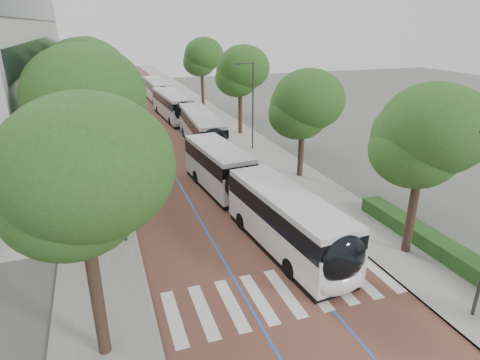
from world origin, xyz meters
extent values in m
plane|color=#51544C|center=(0.00, 0.00, 0.00)|extent=(160.00, 160.00, 0.00)
cube|color=brown|center=(0.00, 40.00, 0.01)|extent=(11.00, 140.00, 0.02)
cube|color=gray|center=(-7.50, 40.00, 0.06)|extent=(4.00, 140.00, 0.12)
cube|color=gray|center=(7.50, 40.00, 0.06)|extent=(4.00, 140.00, 0.12)
cube|color=gray|center=(-5.60, 40.00, 0.06)|extent=(0.20, 140.00, 0.14)
cube|color=gray|center=(5.60, 40.00, 0.06)|extent=(0.20, 140.00, 0.14)
cube|color=silver|center=(-4.80, 1.00, 0.03)|extent=(0.55, 3.60, 0.01)
cube|color=silver|center=(-3.55, 1.00, 0.03)|extent=(0.55, 3.60, 0.01)
cube|color=silver|center=(-2.30, 1.00, 0.03)|extent=(0.55, 3.60, 0.01)
cube|color=silver|center=(-1.05, 1.00, 0.03)|extent=(0.55, 3.60, 0.01)
cube|color=silver|center=(0.20, 1.00, 0.03)|extent=(0.55, 3.60, 0.01)
cube|color=silver|center=(1.45, 1.00, 0.03)|extent=(0.55, 3.60, 0.01)
cube|color=silver|center=(2.70, 1.00, 0.03)|extent=(0.55, 3.60, 0.01)
cube|color=silver|center=(3.95, 1.00, 0.03)|extent=(0.55, 3.60, 0.01)
cube|color=silver|center=(5.20, 1.00, 0.03)|extent=(0.55, 3.60, 0.01)
cube|color=blue|center=(-1.60, 40.00, 0.02)|extent=(0.12, 126.00, 0.01)
cube|color=blue|center=(1.60, 40.00, 0.02)|extent=(0.12, 126.00, 0.01)
cube|color=black|center=(-10.45, 28.00, 3.00)|extent=(0.12, 38.00, 1.60)
cube|color=black|center=(-10.45, 28.00, 6.20)|extent=(0.12, 38.00, 1.60)
cube|color=black|center=(-10.45, 28.00, 9.40)|extent=(0.12, 38.00, 1.60)
cube|color=black|center=(-10.45, 28.00, 12.40)|extent=(0.12, 38.00, 1.60)
cube|color=#1A4016|center=(9.10, 0.00, 0.52)|extent=(1.20, 14.00, 0.80)
cylinder|color=#333235|center=(6.80, 22.00, 4.12)|extent=(0.14, 0.14, 8.00)
cube|color=#333235|center=(6.00, 22.00, 8.02)|extent=(1.70, 0.12, 0.12)
cube|color=#333235|center=(5.30, 22.00, 7.94)|extent=(0.50, 0.20, 0.10)
cylinder|color=#333235|center=(-6.10, 8.00, 4.12)|extent=(0.14, 0.14, 8.00)
cylinder|color=black|center=(-7.50, 0.00, 2.37)|extent=(0.44, 0.44, 4.73)
ellipsoid|color=#254E19|center=(-7.50, 0.00, 6.67)|extent=(5.30, 5.30, 4.50)
cylinder|color=black|center=(-7.50, 9.00, 2.61)|extent=(0.44, 0.44, 5.23)
ellipsoid|color=#254E19|center=(-7.50, 9.00, 7.37)|extent=(5.94, 5.94, 5.05)
cylinder|color=black|center=(-7.50, 18.00, 2.63)|extent=(0.44, 0.44, 5.26)
ellipsoid|color=#254E19|center=(-7.50, 18.00, 7.41)|extent=(5.85, 5.85, 4.98)
cylinder|color=black|center=(-7.50, 28.00, 2.41)|extent=(0.44, 0.44, 4.82)
ellipsoid|color=#254E19|center=(-7.50, 28.00, 6.79)|extent=(5.97, 5.97, 5.07)
cylinder|color=black|center=(-7.50, 40.00, 2.39)|extent=(0.44, 0.44, 4.79)
ellipsoid|color=#254E19|center=(-7.50, 40.00, 6.74)|extent=(6.15, 6.15, 5.23)
cylinder|color=black|center=(-7.50, 55.00, 2.28)|extent=(0.44, 0.44, 4.56)
ellipsoid|color=#254E19|center=(-7.50, 55.00, 6.43)|extent=(6.20, 6.20, 5.27)
cylinder|color=black|center=(7.70, 2.00, 2.17)|extent=(0.44, 0.44, 4.33)
ellipsoid|color=#254E19|center=(7.70, 2.00, 6.11)|extent=(5.08, 5.08, 4.32)
cylinder|color=black|center=(7.70, 14.00, 1.94)|extent=(0.44, 0.44, 3.89)
ellipsoid|color=#254E19|center=(7.70, 14.00, 5.48)|extent=(5.31, 5.31, 4.51)
cylinder|color=black|center=(7.70, 28.00, 2.30)|extent=(0.44, 0.44, 4.60)
ellipsoid|color=#254E19|center=(7.70, 28.00, 6.48)|extent=(5.40, 5.40, 4.59)
cylinder|color=black|center=(7.70, 44.00, 2.41)|extent=(0.44, 0.44, 4.83)
ellipsoid|color=#254E19|center=(7.70, 44.00, 6.80)|extent=(5.36, 5.36, 4.55)
cylinder|color=black|center=(1.39, 9.50, 1.77)|extent=(2.37, 1.11, 2.30)
cube|color=silver|center=(1.86, 4.39, 1.26)|extent=(3.36, 9.55, 1.82)
cube|color=black|center=(1.86, 4.39, 2.40)|extent=(3.38, 9.37, 0.97)
cube|color=#BCBCBE|center=(1.86, 4.39, 3.04)|extent=(3.29, 9.36, 0.31)
cube|color=black|center=(1.86, 4.39, 0.17)|extent=(3.27, 9.17, 0.35)
cube|color=silver|center=(0.99, 13.80, 1.26)|extent=(3.21, 7.94, 1.82)
cube|color=black|center=(0.99, 13.80, 2.40)|extent=(3.23, 7.79, 0.97)
cube|color=#BCBCBE|center=(0.99, 13.80, 3.04)|extent=(3.14, 7.78, 0.31)
cube|color=black|center=(0.99, 13.80, 0.17)|extent=(3.13, 7.63, 0.35)
ellipsoid|color=black|center=(2.28, -0.12, 2.00)|extent=(2.44, 1.31, 2.28)
ellipsoid|color=silver|center=(2.29, -0.17, 0.86)|extent=(2.43, 1.21, 1.14)
cylinder|color=black|center=(0.95, 2.01, 0.50)|extent=(0.39, 1.02, 1.00)
cylinder|color=black|center=(3.20, 2.22, 0.50)|extent=(0.39, 1.02, 1.00)
cylinder|color=black|center=(-0.29, 15.35, 0.50)|extent=(0.39, 1.02, 1.00)
cylinder|color=black|center=(1.96, 15.56, 0.50)|extent=(0.39, 1.02, 1.00)
cylinder|color=black|center=(0.45, 7.35, 0.50)|extent=(0.39, 1.02, 1.00)
cylinder|color=black|center=(2.70, 7.56, 0.50)|extent=(0.39, 1.02, 1.00)
cube|color=silver|center=(2.58, 25.09, 1.26)|extent=(3.16, 12.12, 1.82)
cube|color=black|center=(2.58, 25.09, 2.40)|extent=(3.18, 11.88, 0.97)
cube|color=#BCBCBE|center=(2.58, 25.09, 3.04)|extent=(3.09, 11.88, 0.31)
cube|color=black|center=(2.58, 25.09, 0.17)|extent=(3.08, 11.64, 0.35)
ellipsoid|color=black|center=(2.26, 19.25, 2.00)|extent=(2.41, 1.23, 2.28)
ellipsoid|color=silver|center=(2.26, 19.20, 0.86)|extent=(2.40, 1.13, 1.14)
cylinder|color=black|center=(1.26, 21.56, 0.50)|extent=(0.35, 1.02, 1.00)
cylinder|color=black|center=(3.51, 21.44, 0.50)|extent=(0.35, 1.02, 1.00)
cylinder|color=black|center=(1.67, 28.95, 0.50)|extent=(0.35, 1.02, 1.00)
cylinder|color=black|center=(3.92, 28.82, 0.50)|extent=(0.35, 1.02, 1.00)
cube|color=silver|center=(2.16, 38.17, 1.26)|extent=(3.11, 12.11, 1.82)
cube|color=black|center=(2.16, 38.17, 2.40)|extent=(3.13, 11.87, 0.97)
cube|color=#BCBCBE|center=(2.16, 38.17, 3.04)|extent=(3.04, 11.87, 0.31)
cube|color=black|center=(2.16, 38.17, 0.17)|extent=(3.03, 11.63, 0.35)
ellipsoid|color=black|center=(2.45, 32.33, 2.00)|extent=(2.40, 1.22, 2.28)
ellipsoid|color=silver|center=(2.46, 32.28, 0.86)|extent=(2.40, 1.12, 1.14)
cylinder|color=black|center=(1.21, 34.52, 0.50)|extent=(0.35, 1.01, 1.00)
cylinder|color=black|center=(3.47, 34.63, 0.50)|extent=(0.35, 1.01, 1.00)
cylinder|color=black|center=(0.84, 41.91, 0.50)|extent=(0.35, 1.01, 1.00)
cylinder|color=black|center=(3.09, 42.02, 0.50)|extent=(0.35, 1.01, 1.00)
cube|color=silver|center=(2.28, 51.42, 1.26)|extent=(2.63, 12.03, 1.82)
cube|color=black|center=(2.28, 51.42, 2.40)|extent=(2.67, 11.79, 0.97)
cube|color=#BCBCBE|center=(2.28, 51.42, 3.04)|extent=(2.58, 11.79, 0.31)
cube|color=black|center=(2.28, 51.42, 0.17)|extent=(2.58, 11.55, 0.35)
ellipsoid|color=black|center=(2.35, 45.57, 2.00)|extent=(2.36, 1.13, 2.28)
ellipsoid|color=silver|center=(2.35, 45.52, 0.86)|extent=(2.36, 1.03, 1.14)
cylinder|color=black|center=(1.19, 47.81, 0.50)|extent=(0.31, 1.00, 1.00)
cylinder|color=black|center=(3.45, 47.84, 0.50)|extent=(0.31, 1.00, 1.00)
cylinder|color=black|center=(1.11, 55.21, 0.50)|extent=(0.31, 1.00, 1.00)
cylinder|color=black|center=(3.37, 55.23, 0.50)|extent=(0.31, 1.00, 1.00)
camera|label=1|loc=(-6.67, -12.38, 11.24)|focal=30.00mm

